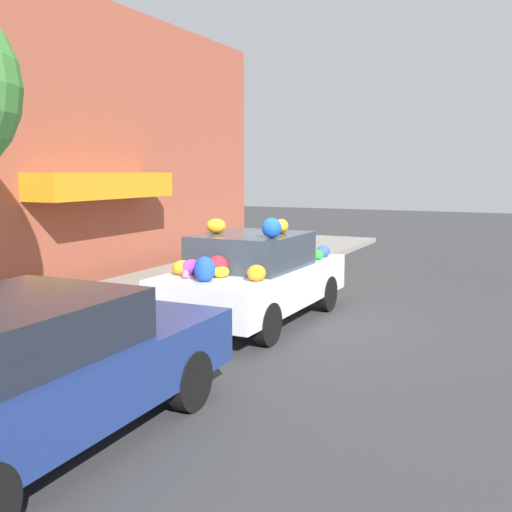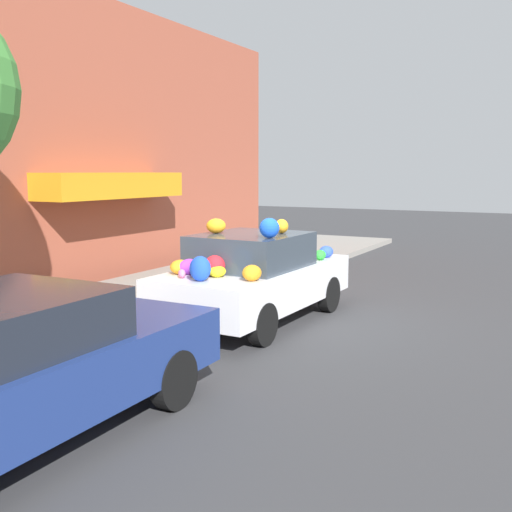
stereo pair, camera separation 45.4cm
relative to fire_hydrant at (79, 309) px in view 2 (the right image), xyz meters
The scene contains 6 objects.
ground_plane 2.91m from the fire_hydrant, 35.50° to the right, with size 60.00×60.00×0.00m, color #38383A.
sidewalk_curb 2.59m from the fire_hydrant, 23.84° to the left, with size 24.00×3.20×0.15m.
building_facade 4.81m from the fire_hydrant, 53.39° to the left, with size 18.00×1.20×6.27m.
fire_hydrant is the anchor object (origin of this frame).
art_car 2.84m from the fire_hydrant, 35.72° to the right, with size 3.95×1.84×1.78m.
parked_car_plain 3.32m from the fire_hydrant, 145.83° to the right, with size 4.30×1.90×1.40m.
Camera 2 is at (-8.57, -4.63, 2.47)m, focal length 42.00 mm.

